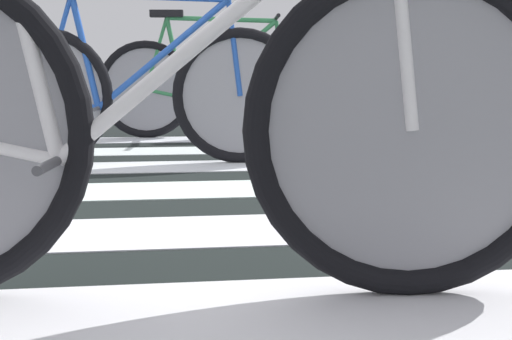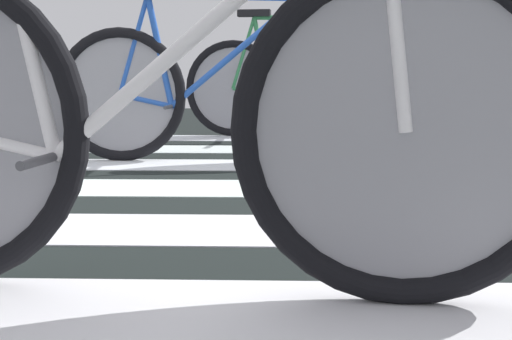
% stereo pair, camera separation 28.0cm
% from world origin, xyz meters
% --- Properties ---
extents(ground, '(18.00, 14.00, 0.02)m').
position_xyz_m(ground, '(0.00, 0.00, 0.01)').
color(ground, black).
extents(crosswalk_markings, '(5.42, 5.78, 0.00)m').
position_xyz_m(crosswalk_markings, '(-0.02, -0.09, 0.02)').
color(crosswalk_markings, silver).
rests_on(crosswalk_markings, ground).
extents(bicycle_1_of_3, '(1.73, 0.52, 0.93)m').
position_xyz_m(bicycle_1_of_3, '(0.45, -1.12, 0.41)').
color(bicycle_1_of_3, black).
rests_on(bicycle_1_of_3, ground).
extents(bicycle_2_of_3, '(1.74, 0.52, 0.93)m').
position_xyz_m(bicycle_2_of_3, '(0.36, 1.20, 0.41)').
color(bicycle_2_of_3, black).
rests_on(bicycle_2_of_3, ground).
extents(bicycle_3_of_3, '(1.73, 0.52, 0.93)m').
position_xyz_m(bicycle_3_of_3, '(0.86, 2.72, 0.41)').
color(bicycle_3_of_3, black).
rests_on(bicycle_3_of_3, ground).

